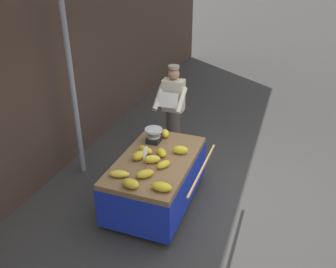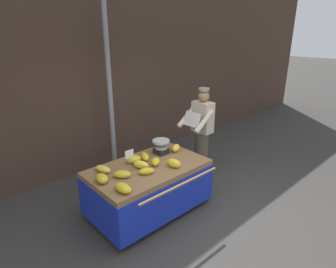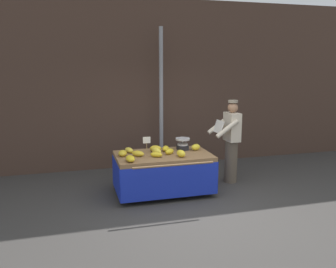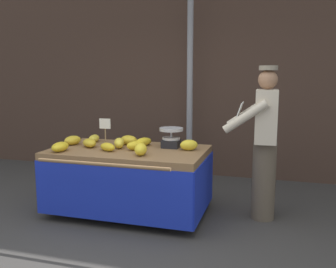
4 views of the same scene
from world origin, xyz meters
TOP-DOWN VIEW (x-y plane):
  - ground_plane at (0.00, 0.00)m, footprint 60.00×60.00m
  - back_wall at (0.00, 3.05)m, footprint 16.00×0.24m
  - street_pole at (0.04, 2.56)m, footprint 0.09×0.09m
  - banana_cart at (-0.32, 1.01)m, footprint 1.80×1.25m
  - weighing_scale at (0.13, 1.23)m, footprint 0.28×0.28m
  - price_sign at (-0.63, 1.04)m, footprint 0.14×0.01m
  - banana_bunch_0 at (-0.42, 1.24)m, footprint 0.26×0.22m
  - banana_bunch_1 at (-0.92, 1.30)m, footprint 0.18×0.29m
  - banana_bunch_2 at (-0.21, 0.97)m, footprint 0.25×0.24m
  - banana_bunch_3 at (-0.50, 0.83)m, footprint 0.25×0.21m
  - banana_bunch_4 at (-0.22, 1.23)m, footprint 0.21×0.28m
  - banana_bunch_5 at (-0.81, 0.98)m, footprint 0.27×0.27m
  - banana_bunch_6 at (-0.45, 1.03)m, footprint 0.20×0.28m
  - banana_bunch_7 at (-0.06, 0.73)m, footprint 0.17×0.25m
  - banana_bunch_8 at (-1.08, 1.06)m, footprint 0.20×0.27m
  - banana_bunch_9 at (0.37, 1.13)m, footprint 0.24×0.21m
  - banana_bunch_10 at (-1.00, 0.66)m, footprint 0.17×0.28m
  - vendor_person at (1.18, 1.28)m, footprint 0.59×0.52m

SIDE VIEW (x-z plane):
  - ground_plane at x=0.00m, z-range 0.00..0.00m
  - banana_cart at x=-0.32m, z-range 0.18..0.95m
  - banana_bunch_1 at x=-0.92m, z-range 0.77..0.86m
  - banana_bunch_3 at x=-0.50m, z-range 0.77..0.86m
  - banana_bunch_4 at x=-0.22m, z-range 0.77..0.87m
  - banana_bunch_5 at x=-0.81m, z-range 0.77..0.87m
  - banana_bunch_10 at x=-1.00m, z-range 0.77..0.88m
  - banana_bunch_2 at x=-0.21m, z-range 0.77..0.88m
  - banana_bunch_8 at x=-1.08m, z-range 0.77..0.88m
  - banana_bunch_0 at x=-0.42m, z-range 0.77..0.89m
  - banana_bunch_6 at x=-0.45m, z-range 0.77..0.89m
  - banana_bunch_9 at x=0.37m, z-range 0.77..0.89m
  - banana_bunch_7 at x=-0.06m, z-range 0.77..0.90m
  - vendor_person at x=1.18m, z-range 0.02..1.73m
  - weighing_scale at x=0.13m, z-range 0.77..1.01m
  - price_sign at x=-0.63m, z-range 0.85..1.19m
  - street_pole at x=0.04m, z-range 0.00..3.24m
  - back_wall at x=0.00m, z-range 0.00..3.90m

